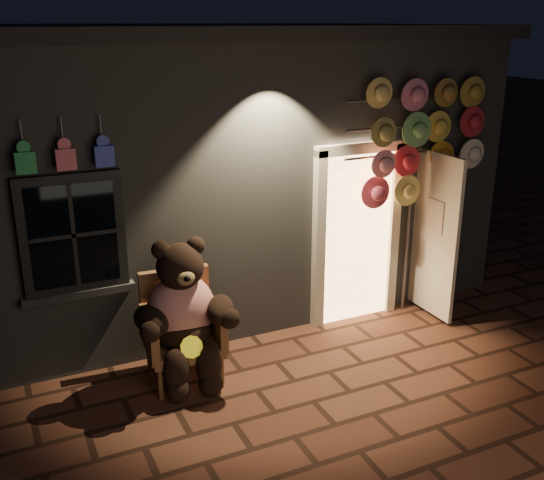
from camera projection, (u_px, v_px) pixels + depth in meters
ground at (313, 402)px, 6.19m from camera, size 60.00×60.00×0.00m
shop_building at (182, 152)px, 9.03m from camera, size 7.30×5.95×3.51m
wicker_armchair at (181, 327)px, 6.49m from camera, size 0.80×0.73×1.10m
teddy_bear at (184, 314)px, 6.30m from camera, size 1.10×0.88×1.51m
hat_rack at (422, 137)px, 7.38m from camera, size 1.88×0.22×2.91m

